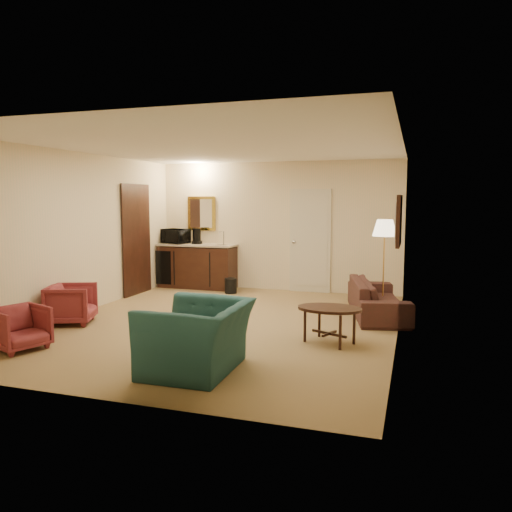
{
  "coord_description": "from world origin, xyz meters",
  "views": [
    {
      "loc": [
        2.69,
        -6.77,
        1.83
      ],
      "look_at": [
        0.36,
        0.5,
        0.97
      ],
      "focal_mm": 35.0,
      "sensor_mm": 36.0,
      "label": 1
    }
  ],
  "objects_px": {
    "floor_lamp": "(384,264)",
    "coffee_maker": "(197,236)",
    "teal_armchair": "(197,326)",
    "rose_chair_near": "(71,302)",
    "waste_bin": "(231,286)",
    "rose_chair_far": "(20,326)",
    "coffee_table": "(329,325)",
    "microwave": "(175,235)",
    "wetbar_cabinet": "(197,266)",
    "sofa": "(378,292)"
  },
  "relations": [
    {
      "from": "rose_chair_near",
      "to": "rose_chair_far",
      "type": "height_order",
      "value": "rose_chair_near"
    },
    {
      "from": "coffee_table",
      "to": "waste_bin",
      "type": "bearing_deg",
      "value": 130.5
    },
    {
      "from": "microwave",
      "to": "coffee_maker",
      "type": "distance_m",
      "value": 0.49
    },
    {
      "from": "teal_armchair",
      "to": "coffee_maker",
      "type": "distance_m",
      "value": 5.24
    },
    {
      "from": "waste_bin",
      "to": "coffee_maker",
      "type": "height_order",
      "value": "coffee_maker"
    },
    {
      "from": "wetbar_cabinet",
      "to": "teal_armchair",
      "type": "bearing_deg",
      "value": -65.53
    },
    {
      "from": "sofa",
      "to": "rose_chair_near",
      "type": "relative_size",
      "value": 2.96
    },
    {
      "from": "rose_chair_far",
      "to": "coffee_maker",
      "type": "bearing_deg",
      "value": 16.78
    },
    {
      "from": "wetbar_cabinet",
      "to": "floor_lamp",
      "type": "bearing_deg",
      "value": -13.99
    },
    {
      "from": "rose_chair_near",
      "to": "coffee_table",
      "type": "relative_size",
      "value": 0.79
    },
    {
      "from": "wetbar_cabinet",
      "to": "waste_bin",
      "type": "bearing_deg",
      "value": -23.95
    },
    {
      "from": "rose_chair_near",
      "to": "waste_bin",
      "type": "distance_m",
      "value": 3.31
    },
    {
      "from": "rose_chair_near",
      "to": "waste_bin",
      "type": "bearing_deg",
      "value": -46.91
    },
    {
      "from": "wetbar_cabinet",
      "to": "floor_lamp",
      "type": "xyz_separation_m",
      "value": [
        3.85,
        -0.96,
        0.3
      ]
    },
    {
      "from": "wetbar_cabinet",
      "to": "rose_chair_near",
      "type": "height_order",
      "value": "wetbar_cabinet"
    },
    {
      "from": "floor_lamp",
      "to": "waste_bin",
      "type": "distance_m",
      "value": 3.07
    },
    {
      "from": "teal_armchair",
      "to": "waste_bin",
      "type": "bearing_deg",
      "value": -164.41
    },
    {
      "from": "rose_chair_near",
      "to": "floor_lamp",
      "type": "bearing_deg",
      "value": -82.66
    },
    {
      "from": "teal_armchair",
      "to": "waste_bin",
      "type": "distance_m",
      "value": 4.52
    },
    {
      "from": "wetbar_cabinet",
      "to": "coffee_maker",
      "type": "xyz_separation_m",
      "value": [
        -0.01,
        0.01,
        0.62
      ]
    },
    {
      "from": "rose_chair_far",
      "to": "floor_lamp",
      "type": "height_order",
      "value": "floor_lamp"
    },
    {
      "from": "coffee_table",
      "to": "coffee_maker",
      "type": "height_order",
      "value": "coffee_maker"
    },
    {
      "from": "coffee_table",
      "to": "coffee_maker",
      "type": "relative_size",
      "value": 2.53
    },
    {
      "from": "rose_chair_far",
      "to": "coffee_table",
      "type": "relative_size",
      "value": 0.72
    },
    {
      "from": "rose_chair_near",
      "to": "coffee_table",
      "type": "height_order",
      "value": "rose_chair_near"
    },
    {
      "from": "coffee_table",
      "to": "floor_lamp",
      "type": "relative_size",
      "value": 0.54
    },
    {
      "from": "sofa",
      "to": "waste_bin",
      "type": "height_order",
      "value": "sofa"
    },
    {
      "from": "wetbar_cabinet",
      "to": "coffee_table",
      "type": "bearing_deg",
      "value": -44.27
    },
    {
      "from": "waste_bin",
      "to": "coffee_maker",
      "type": "xyz_separation_m",
      "value": [
        -0.91,
        0.41,
        0.93
      ]
    },
    {
      "from": "wetbar_cabinet",
      "to": "microwave",
      "type": "bearing_deg",
      "value": 179.78
    },
    {
      "from": "teal_armchair",
      "to": "coffee_maker",
      "type": "bearing_deg",
      "value": -156.05
    },
    {
      "from": "coffee_table",
      "to": "microwave",
      "type": "xyz_separation_m",
      "value": [
        -3.83,
        3.25,
        0.87
      ]
    },
    {
      "from": "floor_lamp",
      "to": "coffee_maker",
      "type": "bearing_deg",
      "value": 165.89
    },
    {
      "from": "wetbar_cabinet",
      "to": "sofa",
      "type": "relative_size",
      "value": 0.85
    },
    {
      "from": "microwave",
      "to": "floor_lamp",
      "type": "bearing_deg",
      "value": 6.65
    },
    {
      "from": "rose_chair_far",
      "to": "coffee_table",
      "type": "height_order",
      "value": "rose_chair_far"
    },
    {
      "from": "waste_bin",
      "to": "coffee_maker",
      "type": "distance_m",
      "value": 1.36
    },
    {
      "from": "microwave",
      "to": "waste_bin",
      "type": "bearing_deg",
      "value": 3.12
    },
    {
      "from": "sofa",
      "to": "coffee_maker",
      "type": "distance_m",
      "value": 4.14
    },
    {
      "from": "rose_chair_far",
      "to": "coffee_table",
      "type": "distance_m",
      "value": 3.86
    },
    {
      "from": "wetbar_cabinet",
      "to": "rose_chair_near",
      "type": "distance_m",
      "value": 3.44
    },
    {
      "from": "rose_chair_near",
      "to": "microwave",
      "type": "height_order",
      "value": "microwave"
    },
    {
      "from": "rose_chair_near",
      "to": "waste_bin",
      "type": "height_order",
      "value": "rose_chair_near"
    },
    {
      "from": "floor_lamp",
      "to": "microwave",
      "type": "xyz_separation_m",
      "value": [
        -4.35,
        0.96,
        0.35
      ]
    },
    {
      "from": "sofa",
      "to": "teal_armchair",
      "type": "height_order",
      "value": "teal_armchair"
    },
    {
      "from": "teal_armchair",
      "to": "rose_chair_near",
      "type": "height_order",
      "value": "teal_armchair"
    },
    {
      "from": "rose_chair_near",
      "to": "floor_lamp",
      "type": "xyz_separation_m",
      "value": [
        4.35,
        2.44,
        0.43
      ]
    },
    {
      "from": "waste_bin",
      "to": "microwave",
      "type": "xyz_separation_m",
      "value": [
        -1.4,
        0.4,
        0.96
      ]
    },
    {
      "from": "wetbar_cabinet",
      "to": "floor_lamp",
      "type": "distance_m",
      "value": 3.98
    },
    {
      "from": "teal_armchair",
      "to": "coffee_maker",
      "type": "xyz_separation_m",
      "value": [
        -2.16,
        4.74,
        0.59
      ]
    }
  ]
}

